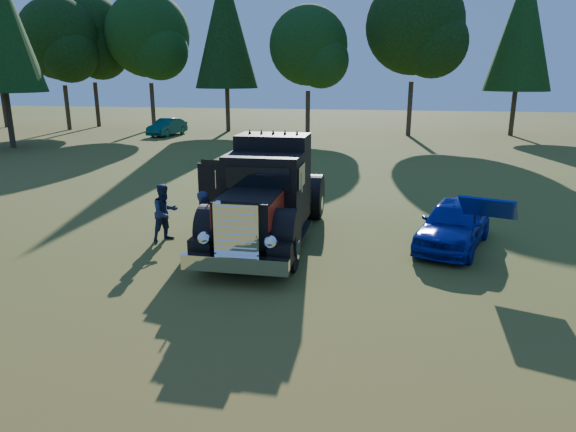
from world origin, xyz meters
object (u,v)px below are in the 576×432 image
(spectator_near, at_px, (206,223))
(diamond_t_truck, at_px, (267,199))
(hotrod_coupe, at_px, (454,223))
(distant_teal_car, at_px, (167,127))
(spectator_far, at_px, (165,213))

(spectator_near, bearing_deg, diamond_t_truck, -54.28)
(hotrod_coupe, xyz_separation_m, distant_teal_car, (-18.95, 24.17, -0.01))
(diamond_t_truck, xyz_separation_m, spectator_near, (-1.39, -1.24, -0.42))
(spectator_near, relative_size, distant_teal_car, 0.43)
(hotrod_coupe, height_order, spectator_near, hotrod_coupe)
(diamond_t_truck, relative_size, spectator_far, 4.27)
(hotrod_coupe, xyz_separation_m, spectator_far, (-8.14, -0.97, 0.17))
(diamond_t_truck, height_order, distant_teal_car, diamond_t_truck)
(spectator_near, relative_size, spectator_far, 1.02)
(hotrod_coupe, bearing_deg, diamond_t_truck, -173.77)
(diamond_t_truck, distance_m, spectator_far, 2.98)
(hotrod_coupe, distance_m, distant_teal_car, 30.71)
(hotrod_coupe, bearing_deg, spectator_near, -164.68)
(distant_teal_car, bearing_deg, hotrod_coupe, -43.80)
(spectator_far, bearing_deg, diamond_t_truck, -48.34)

